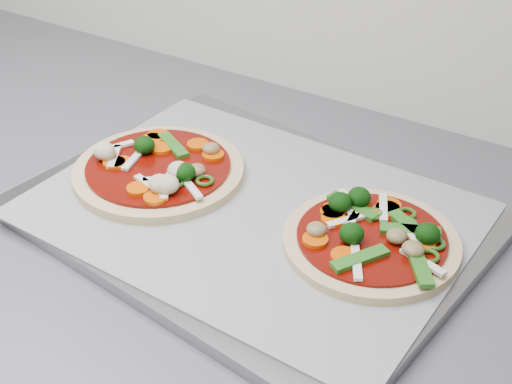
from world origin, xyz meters
The scene contains 4 objects.
baking_tray centered at (-0.51, 1.30, 0.91)m, with size 0.46×0.34×0.01m, color gray.
parchment centered at (-0.51, 1.30, 0.92)m, with size 0.44×0.32×0.00m, color #98989C.
pizza_left centered at (-0.63, 1.30, 0.93)m, with size 0.23×0.23×0.03m.
pizza_right centered at (-0.38, 1.31, 0.93)m, with size 0.23×0.23×0.03m.
Camera 1 is at (-0.18, 0.79, 1.35)m, focal length 50.00 mm.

